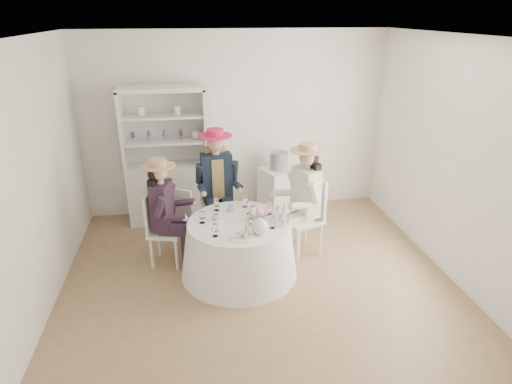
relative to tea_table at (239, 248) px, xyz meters
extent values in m
plane|color=olive|center=(0.20, -0.12, -0.34)|extent=(4.50, 4.50, 0.00)
plane|color=white|center=(0.20, -0.12, 2.36)|extent=(4.50, 4.50, 0.00)
plane|color=silver|center=(0.20, 1.88, 1.01)|extent=(4.50, 0.00, 4.50)
plane|color=silver|center=(0.20, -2.12, 1.01)|extent=(4.50, 0.00, 4.50)
plane|color=silver|center=(-2.05, -0.12, 1.01)|extent=(0.00, 4.50, 4.50)
plane|color=silver|center=(2.45, -0.12, 1.01)|extent=(0.00, 4.50, 4.50)
cone|color=white|center=(0.00, 0.00, -0.01)|extent=(1.39, 1.39, 0.66)
cylinder|color=white|center=(0.00, 0.00, 0.33)|extent=(1.19, 1.19, 0.02)
cube|color=silver|center=(-0.84, 1.60, 0.10)|extent=(1.18, 0.45, 0.88)
cube|color=silver|center=(-0.84, 1.80, 1.08)|extent=(1.17, 0.05, 1.07)
cube|color=silver|center=(-0.84, 1.60, 1.62)|extent=(1.18, 0.45, 0.06)
cube|color=silver|center=(-1.40, 1.60, 1.08)|extent=(0.04, 0.44, 1.07)
cube|color=silver|center=(-0.27, 1.60, 1.08)|extent=(0.04, 0.44, 1.07)
cube|color=silver|center=(-0.84, 1.60, 0.88)|extent=(1.10, 0.40, 0.03)
cube|color=silver|center=(-0.84, 1.60, 1.25)|extent=(1.10, 0.40, 0.03)
sphere|color=white|center=(-0.40, 1.60, 0.96)|extent=(0.14, 0.14, 0.14)
cube|color=silver|center=(0.80, 1.52, 0.03)|extent=(0.62, 0.62, 0.74)
cylinder|color=black|center=(0.80, 1.52, 0.53)|extent=(0.29, 0.29, 0.27)
cube|color=silver|center=(-0.85, 0.36, 0.10)|extent=(0.47, 0.47, 0.04)
cylinder|color=silver|center=(-0.74, 0.17, -0.13)|extent=(0.03, 0.03, 0.42)
cylinder|color=silver|center=(-0.66, 0.47, -0.13)|extent=(0.03, 0.03, 0.42)
cylinder|color=silver|center=(-1.04, 0.25, -0.13)|extent=(0.03, 0.03, 0.42)
cylinder|color=silver|center=(-0.96, 0.55, -0.13)|extent=(0.03, 0.03, 0.42)
cube|color=silver|center=(-1.02, 0.40, 0.36)|extent=(0.12, 0.36, 0.48)
cube|color=black|center=(-0.87, 0.37, 0.45)|extent=(0.28, 0.39, 0.56)
cube|color=black|center=(-0.76, 0.25, 0.17)|extent=(0.35, 0.21, 0.12)
cylinder|color=black|center=(-0.63, 0.21, -0.12)|extent=(0.10, 0.10, 0.44)
cylinder|color=black|center=(-0.88, 0.16, 0.52)|extent=(0.18, 0.13, 0.27)
cube|color=black|center=(-0.72, 0.41, 0.17)|extent=(0.35, 0.21, 0.12)
cylinder|color=black|center=(-0.58, 0.38, -0.12)|extent=(0.10, 0.10, 0.44)
cylinder|color=black|center=(-0.78, 0.55, 0.52)|extent=(0.18, 0.13, 0.27)
cylinder|color=#D8A889|center=(-0.87, 0.37, 0.75)|extent=(0.09, 0.09, 0.08)
sphere|color=#D8A889|center=(-0.87, 0.37, 0.86)|extent=(0.18, 0.18, 0.18)
sphere|color=black|center=(-0.91, 0.38, 0.84)|extent=(0.18, 0.18, 0.18)
cube|color=black|center=(-0.94, 0.38, 0.62)|extent=(0.13, 0.24, 0.37)
cylinder|color=tan|center=(-0.87, 0.37, 0.95)|extent=(0.39, 0.39, 0.01)
cylinder|color=tan|center=(-0.87, 0.37, 0.98)|extent=(0.19, 0.19, 0.08)
cube|color=silver|center=(-0.17, 0.91, 0.15)|extent=(0.48, 0.48, 0.04)
cylinder|color=silver|center=(-0.33, 0.72, -0.10)|extent=(0.04, 0.04, 0.48)
cylinder|color=silver|center=(0.02, 0.75, -0.10)|extent=(0.04, 0.04, 0.48)
cylinder|color=silver|center=(-0.36, 1.06, -0.10)|extent=(0.04, 0.04, 0.48)
cylinder|color=silver|center=(-0.01, 1.10, -0.10)|extent=(0.04, 0.04, 0.48)
cube|color=silver|center=(-0.19, 1.10, 0.45)|extent=(0.42, 0.07, 0.55)
cube|color=#17202E|center=(-0.17, 0.93, 0.56)|extent=(0.41, 0.26, 0.63)
cube|color=tan|center=(-0.17, 0.93, 0.56)|extent=(0.18, 0.25, 0.55)
cube|color=#17202E|center=(-0.26, 0.77, 0.24)|extent=(0.18, 0.38, 0.13)
cylinder|color=#17202E|center=(-0.24, 0.61, -0.09)|extent=(0.11, 0.11, 0.50)
cylinder|color=#17202E|center=(-0.40, 0.86, 0.64)|extent=(0.12, 0.20, 0.30)
cube|color=#17202E|center=(-0.06, 0.79, 0.24)|extent=(0.18, 0.38, 0.13)
cylinder|color=#17202E|center=(-0.05, 0.63, -0.09)|extent=(0.11, 0.11, 0.50)
cylinder|color=#17202E|center=(0.06, 0.91, 0.64)|extent=(0.12, 0.20, 0.30)
cylinder|color=#D8A889|center=(-0.17, 0.93, 0.90)|extent=(0.10, 0.10, 0.09)
sphere|color=#D8A889|center=(-0.17, 0.93, 1.02)|extent=(0.21, 0.21, 0.21)
sphere|color=tan|center=(-0.18, 0.98, 1.00)|extent=(0.21, 0.21, 0.21)
cube|color=tan|center=(-0.18, 1.02, 0.75)|extent=(0.27, 0.11, 0.42)
cylinder|color=#D31F58|center=(-0.17, 0.93, 1.12)|extent=(0.44, 0.44, 0.01)
cylinder|color=#D31F58|center=(-0.17, 0.93, 1.16)|extent=(0.22, 0.22, 0.09)
cube|color=silver|center=(0.86, 0.33, 0.13)|extent=(0.53, 0.53, 0.04)
cylinder|color=silver|center=(0.65, 0.43, -0.11)|extent=(0.04, 0.04, 0.46)
cylinder|color=silver|center=(0.76, 0.11, -0.11)|extent=(0.04, 0.04, 0.46)
cylinder|color=silver|center=(0.97, 0.54, -0.11)|extent=(0.04, 0.04, 0.46)
cylinder|color=silver|center=(1.08, 0.23, -0.11)|extent=(0.04, 0.04, 0.46)
cube|color=silver|center=(1.04, 0.39, 0.42)|extent=(0.16, 0.39, 0.52)
cube|color=silver|center=(0.88, 0.34, 0.52)|extent=(0.32, 0.43, 0.61)
cube|color=silver|center=(0.71, 0.38, 0.22)|extent=(0.38, 0.25, 0.13)
cylinder|color=silver|center=(0.57, 0.33, -0.10)|extent=(0.10, 0.10, 0.48)
cylinder|color=silver|center=(0.77, 0.53, 0.59)|extent=(0.20, 0.15, 0.29)
cube|color=silver|center=(0.77, 0.20, 0.22)|extent=(0.38, 0.25, 0.13)
cylinder|color=silver|center=(0.64, 0.15, -0.10)|extent=(0.10, 0.10, 0.48)
cylinder|color=silver|center=(0.91, 0.12, 0.59)|extent=(0.20, 0.15, 0.29)
cylinder|color=#D8A889|center=(0.88, 0.34, 0.85)|extent=(0.09, 0.09, 0.08)
sphere|color=#D8A889|center=(0.88, 0.34, 0.96)|extent=(0.20, 0.20, 0.20)
sphere|color=black|center=(0.93, 0.35, 0.95)|extent=(0.20, 0.20, 0.20)
cube|color=black|center=(0.96, 0.36, 0.70)|extent=(0.16, 0.27, 0.40)
cylinder|color=tan|center=(0.88, 0.34, 1.06)|extent=(0.42, 0.42, 0.01)
cylinder|color=tan|center=(0.88, 0.34, 1.10)|extent=(0.21, 0.21, 0.08)
cube|color=silver|center=(-0.58, 0.77, 0.07)|extent=(0.50, 0.50, 0.04)
cylinder|color=silver|center=(-0.38, 0.82, -0.14)|extent=(0.03, 0.03, 0.40)
cylinder|color=silver|center=(-0.63, 0.97, -0.14)|extent=(0.03, 0.03, 0.40)
cylinder|color=silver|center=(-0.54, 0.57, -0.14)|extent=(0.03, 0.03, 0.40)
cylinder|color=silver|center=(-0.78, 0.72, -0.14)|extent=(0.03, 0.03, 0.40)
cube|color=silver|center=(-0.67, 0.63, 0.31)|extent=(0.31, 0.20, 0.45)
imported|color=white|center=(-0.25, 0.09, 0.37)|extent=(0.10, 0.10, 0.06)
imported|color=white|center=(-0.06, 0.29, 0.38)|extent=(0.08, 0.08, 0.07)
imported|color=white|center=(0.21, 0.21, 0.38)|extent=(0.11, 0.11, 0.07)
imported|color=white|center=(0.21, -0.08, 0.37)|extent=(0.23, 0.23, 0.05)
sphere|color=pink|center=(0.28, 0.01, 0.44)|extent=(0.07, 0.07, 0.07)
sphere|color=white|center=(0.27, 0.06, 0.44)|extent=(0.07, 0.07, 0.07)
sphere|color=pink|center=(0.22, 0.07, 0.44)|extent=(0.07, 0.07, 0.07)
sphere|color=white|center=(0.18, 0.06, 0.44)|extent=(0.07, 0.07, 0.07)
sphere|color=pink|center=(0.16, 0.01, 0.44)|extent=(0.07, 0.07, 0.07)
sphere|color=white|center=(0.18, -0.03, 0.44)|extent=(0.07, 0.07, 0.07)
sphere|color=pink|center=(0.22, -0.05, 0.44)|extent=(0.07, 0.07, 0.07)
sphere|color=white|center=(0.27, -0.03, 0.44)|extent=(0.07, 0.07, 0.07)
sphere|color=white|center=(0.20, -0.31, 0.42)|extent=(0.18, 0.18, 0.18)
cylinder|color=white|center=(0.31, -0.31, 0.43)|extent=(0.11, 0.03, 0.09)
cylinder|color=white|center=(0.20, -0.31, 0.51)|extent=(0.04, 0.04, 0.02)
cylinder|color=white|center=(0.00, -0.37, 0.35)|extent=(0.27, 0.27, 0.01)
cube|color=beige|center=(-0.06, -0.39, 0.37)|extent=(0.06, 0.04, 0.03)
cube|color=beige|center=(0.00, -0.37, 0.39)|extent=(0.07, 0.06, 0.03)
cube|color=beige|center=(0.05, -0.35, 0.37)|extent=(0.08, 0.07, 0.03)
cube|color=beige|center=(-0.03, -0.33, 0.39)|extent=(0.07, 0.07, 0.03)
cube|color=beige|center=(0.03, -0.41, 0.37)|extent=(0.07, 0.08, 0.03)
cylinder|color=white|center=(0.49, -0.11, 0.35)|extent=(0.23, 0.23, 0.01)
cylinder|color=white|center=(0.49, -0.11, 0.42)|extent=(0.02, 0.02, 0.15)
cylinder|color=white|center=(0.49, -0.11, 0.49)|extent=(0.17, 0.17, 0.01)
camera|label=1|loc=(-0.51, -4.37, 2.58)|focal=30.00mm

